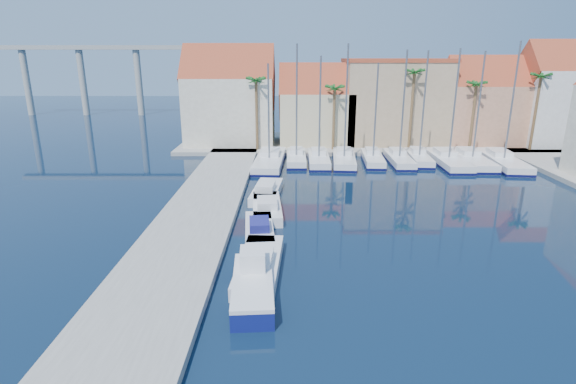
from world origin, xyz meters
name	(u,v)px	position (x,y,z in m)	size (l,w,h in m)	color
ground	(330,355)	(0.00, 0.00, 0.00)	(260.00, 260.00, 0.00)	black
quay_west	(188,232)	(-9.00, 13.50, 0.25)	(6.00, 77.00, 0.50)	gray
shore_north	(370,143)	(10.00, 48.00, 0.25)	(54.00, 16.00, 0.50)	gray
fishing_boat	(253,284)	(-3.69, 4.98, 0.73)	(2.52, 6.41, 2.20)	navy
motorboat_west_0	(259,264)	(-3.54, 7.78, 0.51)	(2.77, 7.52, 1.40)	white
motorboat_west_1	(259,229)	(-3.89, 13.35, 0.51)	(2.49, 6.23, 1.40)	white
motorboat_west_2	(267,208)	(-3.58, 18.17, 0.51)	(2.74, 7.13, 1.40)	white
motorboat_west_3	(266,191)	(-3.85, 22.82, 0.51)	(2.88, 7.16, 1.40)	white
sailboat_0	(270,160)	(-4.07, 35.35, 0.55)	(3.73, 12.04, 11.55)	white
sailboat_1	(296,157)	(-0.92, 36.55, 0.63)	(2.31, 8.57, 13.66)	white
sailboat_2	(319,158)	(1.75, 36.06, 0.60)	(2.60, 9.24, 12.37)	white
sailboat_3	(344,158)	(4.78, 36.08, 0.61)	(3.37, 9.89, 13.67)	white
sailboat_4	(373,158)	(8.25, 36.33, 0.60)	(2.79, 8.51, 11.61)	white
sailboat_5	(398,158)	(11.29, 36.06, 0.61)	(2.51, 8.93, 13.02)	white
sailboat_6	(418,157)	(13.86, 36.73, 0.63)	(2.79, 8.44, 12.95)	white
sailboat_7	(447,159)	(16.93, 35.60, 0.58)	(3.03, 11.00, 13.15)	white
sailboat_8	(470,159)	(19.85, 35.94, 0.58)	(3.33, 11.04, 12.88)	white
sailboat_9	(502,160)	(23.27, 35.29, 0.58)	(4.05, 11.83, 13.91)	white
building_0	(230,99)	(-10.00, 47.00, 6.52)	(12.30, 9.00, 13.50)	beige
building_1	(316,108)	(2.00, 47.00, 5.30)	(10.30, 8.00, 11.00)	#CABA8E
building_2	(394,101)	(13.00, 48.00, 6.26)	(14.20, 10.20, 11.50)	tan
building_3	(481,104)	(25.00, 47.00, 5.86)	(10.30, 8.00, 12.00)	tan
building_4	(551,97)	(34.00, 46.00, 6.97)	(8.30, 8.00, 14.00)	silver
palm_0	(256,83)	(-6.00, 42.00, 9.08)	(2.60, 2.60, 10.15)	brown
palm_1	(335,90)	(4.00, 42.00, 8.14)	(2.60, 2.60, 9.15)	brown
palm_2	(414,75)	(14.00, 42.00, 10.02)	(2.60, 2.60, 11.15)	brown
palm_3	(476,87)	(22.00, 42.00, 8.61)	(2.60, 2.60, 9.65)	brown
palm_4	(541,79)	(30.00, 42.00, 9.55)	(2.60, 2.60, 10.65)	brown
viaduct	(113,66)	(-39.07, 82.00, 10.25)	(48.00, 2.20, 14.45)	#9E9E99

